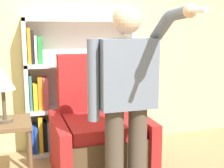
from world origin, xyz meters
name	(u,v)px	position (x,y,z in m)	size (l,w,h in m)	color
wall_back	(60,30)	(0.00, 2.03, 1.40)	(8.00, 0.06, 2.80)	#DBCC84
bookcase	(71,89)	(0.08, 1.87, 0.74)	(1.25, 0.28, 1.54)	white
armchair	(99,136)	(0.25, 1.23, 0.37)	(0.90, 0.85, 1.17)	#4C3823
person_standing	(127,96)	(0.29, 0.56, 0.92)	(0.58, 0.78, 1.61)	#473D33
side_table	(6,134)	(-0.62, 1.17, 0.51)	(0.45, 0.45, 0.62)	brown
table_lamp	(2,82)	(-0.62, 1.17, 0.98)	(0.22, 0.22, 0.48)	#4C4233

